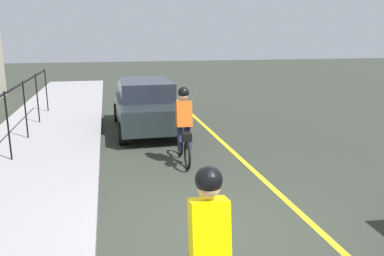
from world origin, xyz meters
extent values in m
plane|color=#2C3027|center=(0.00, 0.00, 0.00)|extent=(80.00, 80.00, 0.00)
cube|color=yellow|center=(0.00, -1.60, 0.00)|extent=(36.00, 0.12, 0.01)
cylinder|color=black|center=(4.02, 3.80, 0.95)|extent=(0.04, 0.04, 1.60)
cylinder|color=black|center=(6.03, 3.80, 0.95)|extent=(0.04, 0.04, 1.60)
cylinder|color=black|center=(8.05, 3.80, 0.95)|extent=(0.04, 0.04, 1.60)
cylinder|color=black|center=(10.06, 3.80, 0.95)|extent=(0.04, 0.04, 1.60)
torus|color=black|center=(3.95, -0.19, 0.33)|extent=(0.66, 0.08, 0.66)
torus|color=black|center=(2.90, -0.16, 0.33)|extent=(0.66, 0.08, 0.66)
cube|color=black|center=(3.42, -0.17, 0.58)|extent=(0.93, 0.07, 0.24)
cylinder|color=black|center=(3.27, -0.17, 0.73)|extent=(0.03, 0.03, 0.35)
cube|color=#D95A18|center=(3.32, -0.17, 1.21)|extent=(0.35, 0.37, 0.63)
sphere|color=tan|center=(3.37, -0.17, 1.62)|extent=(0.22, 0.22, 0.22)
sphere|color=black|center=(3.37, -0.17, 1.70)|extent=(0.26, 0.26, 0.26)
cylinder|color=#191E38|center=(3.30, -0.07, 0.68)|extent=(0.34, 0.13, 0.65)
cylinder|color=#191E38|center=(3.30, -0.27, 0.68)|extent=(0.34, 0.13, 0.65)
cube|color=black|center=(2.95, -0.16, 0.75)|extent=(0.25, 0.21, 0.18)
cube|color=#F8E203|center=(-2.10, 0.66, 1.21)|extent=(0.35, 0.37, 0.63)
sphere|color=tan|center=(-2.05, 0.66, 1.62)|extent=(0.22, 0.22, 0.22)
sphere|color=black|center=(-2.05, 0.66, 1.70)|extent=(0.26, 0.26, 0.26)
cube|color=#1D2527|center=(6.82, 0.37, 0.67)|extent=(4.43, 1.87, 0.70)
cube|color=#1E232D|center=(7.02, 0.37, 1.30)|extent=(2.49, 1.62, 0.56)
cylinder|color=black|center=(5.34, -0.50, 0.32)|extent=(0.64, 0.23, 0.64)
cylinder|color=black|center=(5.31, 1.20, 0.32)|extent=(0.64, 0.23, 0.64)
cylinder|color=black|center=(8.33, -0.46, 0.32)|extent=(0.64, 0.23, 0.64)
cylinder|color=black|center=(8.30, 1.24, 0.32)|extent=(0.64, 0.23, 0.64)
camera|label=1|loc=(-5.24, 1.52, 2.98)|focal=36.00mm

